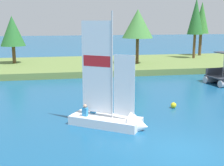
{
  "coord_description": "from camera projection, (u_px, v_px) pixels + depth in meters",
  "views": [
    {
      "loc": [
        -5.14,
        -11.45,
        5.6
      ],
      "look_at": [
        -1.33,
        9.08,
        1.2
      ],
      "focal_mm": 48.18,
      "sensor_mm": 36.0,
      "label": 1
    }
  ],
  "objects": [
    {
      "name": "shoreline_tree_midright",
      "position": [
        196.0,
        17.0,
        38.64
      ],
      "size": [
        2.05,
        2.05,
        7.68
      ],
      "color": "brown",
      "rests_on": "shore_bank"
    },
    {
      "name": "shoreline_tree_centre",
      "position": [
        138.0,
        24.0,
        33.86
      ],
      "size": [
        3.49,
        3.49,
        6.15
      ],
      "color": "brown",
      "rests_on": "shore_bank"
    },
    {
      "name": "channel_buoy",
      "position": [
        173.0,
        105.0,
        19.44
      ],
      "size": [
        0.37,
        0.37,
        0.37
      ],
      "primitive_type": "sphere",
      "color": "yellow",
      "rests_on": "ground"
    },
    {
      "name": "sailboat",
      "position": [
        116.0,
        118.0,
        15.94
      ],
      "size": [
        4.35,
        3.56,
        6.47
      ],
      "rotation": [
        0.0,
        0.0,
        -0.59
      ],
      "color": "white",
      "rests_on": "ground"
    },
    {
      "name": "shoreline_tree_midleft",
      "position": [
        12.0,
        31.0,
        34.22
      ],
      "size": [
        2.81,
        2.81,
        5.43
      ],
      "color": "brown",
      "rests_on": "shore_bank"
    },
    {
      "name": "ground_plane",
      "position": [
        180.0,
        151.0,
        13.09
      ],
      "size": [
        200.0,
        200.0,
        0.0
      ],
      "primitive_type": "plane",
      "color": "#195684"
    },
    {
      "name": "shoreline_tree_right",
      "position": [
        202.0,
        18.0,
        41.77
      ],
      "size": [
        2.11,
        2.11,
        7.42
      ],
      "color": "brown",
      "rests_on": "shore_bank"
    },
    {
      "name": "shore_bank",
      "position": [
        100.0,
        65.0,
        35.94
      ],
      "size": [
        80.0,
        12.9,
        0.64
      ],
      "primitive_type": "cube",
      "color": "olive",
      "rests_on": "ground"
    }
  ]
}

